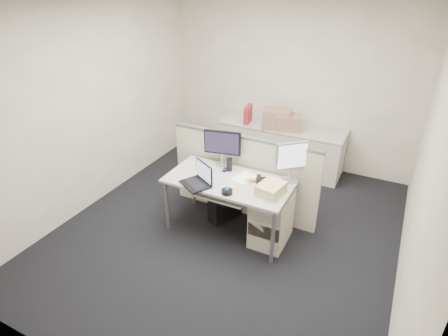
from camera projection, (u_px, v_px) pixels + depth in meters
The scene contains 29 objects.
floor at pixel (228, 230), 4.81m from camera, with size 4.00×4.50×0.01m, color black.
ceiling at pixel (230, 0), 3.53m from camera, with size 4.00×4.50×0.01m, color white.
wall_back at pixel (291, 83), 5.94m from camera, with size 4.00×0.02×2.70m, color #B2A89A.
wall_front at pixel (75, 253), 2.40m from camera, with size 4.00×0.02×2.70m, color #B2A89A.
wall_left at pixel (94, 106), 4.96m from camera, with size 0.02×4.50×2.70m, color #B2A89A.
wall_right at pixel (428, 171), 3.37m from camera, with size 0.02×4.50×2.70m, color #B2A89A.
desk at pixel (229, 185), 4.49m from camera, with size 1.50×0.75×0.73m.
keyboard_tray at pixel (222, 195), 4.37m from camera, with size 0.62×0.32×0.02m, color #B5B1AA.
drawer_pedestal at pixel (272, 218), 4.47m from camera, with size 0.40×0.55×0.65m, color beige.
cubicle_partition at pixel (244, 177), 4.90m from camera, with size 2.00×0.06×1.10m, color #B2AD94.
back_counter at pixel (280, 147), 6.15m from camera, with size 2.00×0.60×0.72m, color beige.
monitor_main at pixel (222, 148), 4.70m from camera, with size 0.47×0.18×0.47m, color black.
monitor_small at pixel (291, 162), 4.34m from camera, with size 0.40×0.20×0.49m, color #B7B7BC.
laptop at pixel (195, 175), 4.30m from camera, with size 0.34×0.26×0.26m, color black.
trackball at pixel (227, 192), 4.18m from camera, with size 0.13×0.13×0.05m, color black.
desk_phone at pixel (267, 183), 4.33m from camera, with size 0.22×0.18×0.07m, color black.
paper_stack at pixel (244, 178), 4.49m from camera, with size 0.22×0.29×0.01m, color white.
sticky_pad at pixel (234, 187), 4.30m from camera, with size 0.08×0.08×0.01m, color yellow.
travel_mug at pixel (229, 165), 4.64m from camera, with size 0.07×0.07×0.15m, color black.
banana at pixel (254, 180), 4.42m from camera, with size 0.20×0.05×0.04m, color gold.
cellphone at pixel (225, 170), 4.67m from camera, with size 0.05×0.10×0.01m, color black.
manila_folders at pixel (271, 189), 4.17m from camera, with size 0.25×0.32×0.12m, color #CCC182.
keyboard at pixel (220, 191), 4.41m from camera, with size 0.47×0.17×0.03m, color black.
pc_tower_desk at pixel (225, 205), 4.92m from camera, with size 0.18×0.45×0.42m, color black.
pc_tower_spare_dark at pixel (222, 146), 6.60m from camera, with size 0.16×0.41×0.38m, color black.
pc_tower_spare_silver at pixel (214, 140), 6.83m from camera, with size 0.17×0.42×0.39m, color #B7B7BC.
cardboard_box_left at pixel (277, 119), 5.83m from camera, with size 0.43×0.32×0.32m, color #9B6649.
cardboard_box_right at pixel (289, 123), 5.77m from camera, with size 0.37×0.28×0.26m, color #9B6649.
red_binder at pixel (248, 115), 6.06m from camera, with size 0.07×0.31×0.29m, color maroon.
Camera 1 is at (1.69, -3.48, 2.96)m, focal length 30.00 mm.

